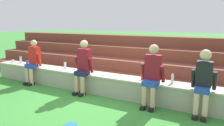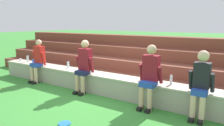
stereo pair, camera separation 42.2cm
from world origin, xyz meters
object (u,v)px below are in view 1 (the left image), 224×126
Objects in this scene: plastic_cup_right_end at (13,61)px; frisbee at (71,125)px; person_far_left at (33,61)px; person_left_of_center at (83,65)px; plastic_cup_left_end at (27,62)px; water_bottle_near_left at (172,79)px; plastic_cup_middle at (142,77)px; water_bottle_mid_right at (21,60)px; person_center at (152,74)px; person_right_of_center at (203,81)px; water_bottle_near_right at (65,65)px.

plastic_cup_right_end is 0.41× the size of frisbee.
person_left_of_center is (1.97, -0.01, 0.05)m from person_far_left.
person_far_left reaches higher than plastic_cup_left_end.
water_bottle_near_left is 2.27× the size of plastic_cup_right_end.
frisbee is (-0.68, -1.96, -0.59)m from plastic_cup_middle.
person_far_left is 5.47× the size of water_bottle_mid_right.
plastic_cup_middle is (-0.34, 0.30, -0.19)m from person_center.
person_center is 1.08m from person_right_of_center.
person_left_of_center reaches higher than water_bottle_near_right.
plastic_cup_right_end is 0.80× the size of plastic_cup_middle.
plastic_cup_right_end is (-1.31, 0.24, -0.16)m from person_far_left.
frisbee is at bearing -30.22° from person_far_left.
person_left_of_center is 1.01× the size of person_center.
plastic_cup_left_end is 1.18× the size of plastic_cup_right_end.
plastic_cup_middle is at bearing 4.26° from person_far_left.
plastic_cup_middle is at bearing 9.76° from person_left_of_center.
person_right_of_center is 6.15× the size of water_bottle_near_left.
person_left_of_center is 12.45× the size of plastic_cup_left_end.
person_left_of_center is at bearing 118.98° from frisbee.
person_left_of_center reaches higher than plastic_cup_left_end.
water_bottle_mid_right is 1.09× the size of water_bottle_near_right.
plastic_cup_right_end is at bearing 155.39° from frisbee.
water_bottle_mid_right reaches higher than water_bottle_near_right.
water_bottle_mid_right is 5.28m from water_bottle_near_left.
plastic_cup_middle is at bearing 168.33° from person_right_of_center.
frisbee is (-1.02, -1.65, -0.77)m from person_center.
person_left_of_center is at bearing -4.37° from plastic_cup_right_end.
frisbee is (3.55, -1.99, -0.58)m from plastic_cup_left_end.
person_left_of_center is 2.37m from water_bottle_near_left.
plastic_cup_right_end is at bearing -174.81° from plastic_cup_left_end.
person_left_of_center is 3.04m from person_right_of_center.
plastic_cup_right_end is at bearing -178.33° from water_bottle_near_right.
person_left_of_center is 1.65m from plastic_cup_middle.
water_bottle_near_left is (2.35, 0.30, -0.15)m from person_left_of_center.
frisbee is at bearing -47.20° from water_bottle_near_right.
plastic_cup_left_end is at bearing 176.67° from person_right_of_center.
plastic_cup_middle is (4.54, -0.03, -0.06)m from water_bottle_mid_right.
plastic_cup_left_end reaches higher than plastic_cup_right_end.
person_far_left is 1.97m from person_left_of_center.
frisbee is (2.90, -1.69, -0.74)m from person_far_left.
water_bottle_mid_right is 1.06× the size of frisbee.
person_left_of_center is 6.28× the size of water_bottle_near_right.
plastic_cup_right_end is (-5.63, -0.05, -0.06)m from water_bottle_near_left.
plastic_cup_left_end is 0.49× the size of frisbee.
person_far_left is 3.60m from plastic_cup_middle.
person_left_of_center is at bearing 179.69° from person_right_of_center.
plastic_cup_middle is at bearing -0.96° from water_bottle_near_right.
water_bottle_mid_right is at bearing 176.90° from person_right_of_center.
person_center reaches higher than plastic_cup_middle.
person_right_of_center reaches higher than plastic_cup_middle.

